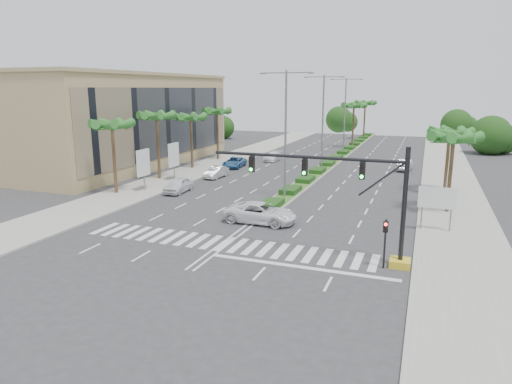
# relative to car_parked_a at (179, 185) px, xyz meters

# --- Properties ---
(ground) EXTENTS (160.00, 160.00, 0.00)m
(ground) POSITION_rel_car_parked_a_xyz_m (11.01, -12.90, -0.75)
(ground) COLOR #333335
(ground) RESTS_ON ground
(footpath_right) EXTENTS (6.00, 120.00, 0.15)m
(footpath_right) POSITION_rel_car_parked_a_xyz_m (26.21, 7.10, -0.67)
(footpath_right) COLOR gray
(footpath_right) RESTS_ON ground
(footpath_left) EXTENTS (6.00, 120.00, 0.15)m
(footpath_left) POSITION_rel_car_parked_a_xyz_m (-4.19, 7.10, -0.67)
(footpath_left) COLOR gray
(footpath_left) RESTS_ON ground
(median) EXTENTS (2.20, 75.00, 0.20)m
(median) POSITION_rel_car_parked_a_xyz_m (11.01, 32.10, -0.65)
(median) COLOR gray
(median) RESTS_ON ground
(median_grass) EXTENTS (1.80, 75.00, 0.04)m
(median_grass) POSITION_rel_car_parked_a_xyz_m (11.01, 32.10, -0.53)
(median_grass) COLOR #345E20
(median_grass) RESTS_ON median
(building) EXTENTS (12.00, 36.00, 12.00)m
(building) POSITION_rel_car_parked_a_xyz_m (-14.99, 13.10, 5.25)
(building) COLOR tan
(building) RESTS_ON ground
(signal_gantry) EXTENTS (12.60, 1.20, 7.20)m
(signal_gantry) POSITION_rel_car_parked_a_xyz_m (20.28, -12.90, 2.71)
(signal_gantry) COLOR gold
(signal_gantry) RESTS_ON ground
(pedestrian_signal) EXTENTS (0.28, 0.36, 3.00)m
(pedestrian_signal) POSITION_rel_car_parked_a_xyz_m (21.61, -13.57, 1.29)
(pedestrian_signal) COLOR black
(pedestrian_signal) RESTS_ON ground
(direction_sign) EXTENTS (2.70, 0.11, 3.40)m
(direction_sign) POSITION_rel_car_parked_a_xyz_m (24.51, -4.91, 1.70)
(direction_sign) COLOR slate
(direction_sign) RESTS_ON ground
(billboard_near) EXTENTS (0.18, 2.10, 4.35)m
(billboard_near) POSITION_rel_car_parked_a_xyz_m (-3.49, -0.90, 2.21)
(billboard_near) COLOR slate
(billboard_near) RESTS_ON ground
(billboard_far) EXTENTS (0.18, 2.10, 4.35)m
(billboard_far) POSITION_rel_car_parked_a_xyz_m (-3.49, 5.10, 2.21)
(billboard_far) COLOR slate
(billboard_far) RESTS_ON ground
(palm_left_near) EXTENTS (4.57, 4.68, 7.55)m
(palm_left_near) POSITION_rel_car_parked_a_xyz_m (-5.49, -2.90, 5.94)
(palm_left_near) COLOR brown
(palm_left_near) RESTS_ON ground
(palm_left_mid) EXTENTS (4.57, 4.68, 7.95)m
(palm_left_mid) POSITION_rel_car_parked_a_xyz_m (-5.49, 5.10, 6.33)
(palm_left_mid) COLOR brown
(palm_left_mid) RESTS_ON ground
(palm_left_far) EXTENTS (4.57, 4.68, 7.35)m
(palm_left_far) POSITION_rel_car_parked_a_xyz_m (-5.49, 13.10, 5.75)
(palm_left_far) COLOR brown
(palm_left_far) RESTS_ON ground
(palm_left_end) EXTENTS (4.57, 4.68, 7.75)m
(palm_left_end) POSITION_rel_car_parked_a_xyz_m (-5.49, 21.10, 6.13)
(palm_left_end) COLOR brown
(palm_left_end) RESTS_ON ground
(palm_right_near) EXTENTS (4.57, 4.68, 7.05)m
(palm_right_near) POSITION_rel_car_parked_a_xyz_m (25.51, 1.10, 5.46)
(palm_right_near) COLOR brown
(palm_right_near) RESTS_ON ground
(palm_right_far) EXTENTS (4.57, 4.68, 6.75)m
(palm_right_far) POSITION_rel_car_parked_a_xyz_m (25.51, 9.10, 5.16)
(palm_right_far) COLOR brown
(palm_right_far) RESTS_ON ground
(palm_median_a) EXTENTS (4.57, 4.68, 8.05)m
(palm_median_a) POSITION_rel_car_parked_a_xyz_m (11.01, 42.10, 6.42)
(palm_median_a) COLOR brown
(palm_median_a) RESTS_ON ground
(palm_median_b) EXTENTS (4.57, 4.68, 8.05)m
(palm_median_b) POSITION_rel_car_parked_a_xyz_m (11.01, 57.10, 6.42)
(palm_median_b) COLOR brown
(palm_median_b) RESTS_ON ground
(streetlight_near) EXTENTS (5.10, 0.25, 12.00)m
(streetlight_near) POSITION_rel_car_parked_a_xyz_m (11.01, 1.10, 6.06)
(streetlight_near) COLOR slate
(streetlight_near) RESTS_ON ground
(streetlight_mid) EXTENTS (5.10, 0.25, 12.00)m
(streetlight_mid) POSITION_rel_car_parked_a_xyz_m (11.01, 17.10, 6.06)
(streetlight_mid) COLOR slate
(streetlight_mid) RESTS_ON ground
(streetlight_far) EXTENTS (5.10, 0.25, 12.00)m
(streetlight_far) POSITION_rel_car_parked_a_xyz_m (11.01, 33.10, 6.06)
(streetlight_far) COLOR slate
(streetlight_far) RESTS_ON ground
(car_parked_a) EXTENTS (2.02, 4.49, 1.50)m
(car_parked_a) POSITION_rel_car_parked_a_xyz_m (0.00, 0.00, 0.00)
(car_parked_a) COLOR white
(car_parked_a) RESTS_ON ground
(car_parked_b) EXTENTS (1.62, 4.13, 1.34)m
(car_parked_b) POSITION_rel_car_parked_a_xyz_m (0.27, 8.43, -0.08)
(car_parked_b) COLOR silver
(car_parked_b) RESTS_ON ground
(car_parked_c) EXTENTS (2.74, 5.11, 1.37)m
(car_parked_c) POSITION_rel_car_parked_a_xyz_m (-0.62, 15.93, -0.07)
(car_parked_c) COLOR #32669B
(car_parked_c) RESTS_ON ground
(car_parked_d) EXTENTS (1.87, 4.45, 1.28)m
(car_parked_d) POSITION_rel_car_parked_a_xyz_m (2.43, 23.17, -0.11)
(car_parked_d) COLOR white
(car_parked_d) RESTS_ON ground
(car_crossing) EXTENTS (5.80, 2.76, 1.60)m
(car_crossing) POSITION_rel_car_parked_a_xyz_m (11.57, -7.23, 0.05)
(car_crossing) COLOR white
(car_crossing) RESTS_ON ground
(car_right) EXTENTS (1.95, 4.67, 1.50)m
(car_right) POSITION_rel_car_parked_a_xyz_m (21.04, 21.61, 0.00)
(car_right) COLOR #B2B3B7
(car_right) RESTS_ON ground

